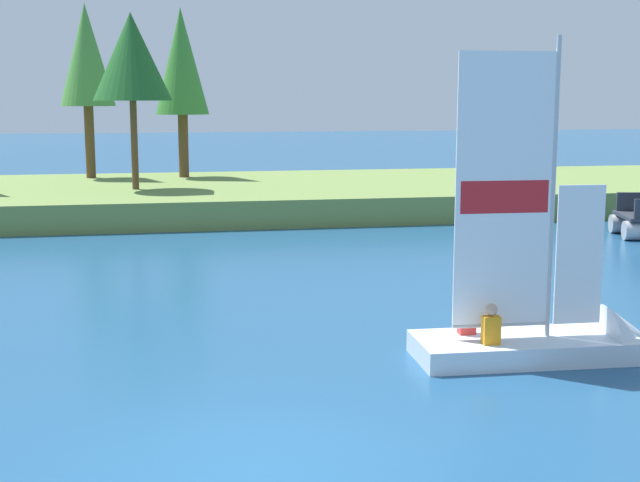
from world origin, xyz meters
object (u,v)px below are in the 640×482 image
shoreline_tree_midleft (86,57)px  shoreline_tree_midright (181,63)px  shoreline_tree_centre (131,57)px  sailboat (567,334)px

shoreline_tree_midleft → shoreline_tree_midright: bearing=-5.2°
shoreline_tree_midleft → shoreline_tree_centre: (1.93, -5.10, -0.21)m
shoreline_tree_midleft → shoreline_tree_midright: size_ratio=1.02×
shoreline_tree_midleft → shoreline_tree_midright: 3.90m
shoreline_tree_midright → sailboat: bearing=-77.4°
shoreline_tree_centre → sailboat: (7.47, -19.93, -5.38)m
shoreline_tree_midleft → sailboat: (9.40, -25.03, -5.59)m
shoreline_tree_centre → shoreline_tree_midright: bearing=67.7°
shoreline_tree_midright → sailboat: shoreline_tree_midright is taller
shoreline_tree_midright → sailboat: (5.52, -24.68, -5.35)m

